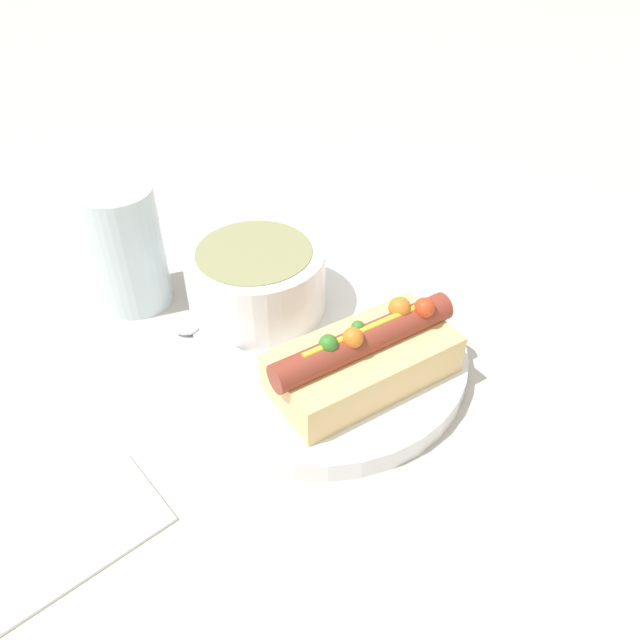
{
  "coord_description": "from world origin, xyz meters",
  "views": [
    {
      "loc": [
        -0.09,
        -0.38,
        0.37
      ],
      "look_at": [
        0.0,
        0.0,
        0.05
      ],
      "focal_mm": 35.0,
      "sensor_mm": 36.0,
      "label": 1
    }
  ],
  "objects_px": {
    "hot_dog": "(364,357)",
    "spoon": "(215,342)",
    "soup_bowl": "(256,277)",
    "drinking_glass": "(127,248)"
  },
  "relations": [
    {
      "from": "spoon",
      "to": "drinking_glass",
      "type": "height_order",
      "value": "drinking_glass"
    },
    {
      "from": "hot_dog",
      "to": "soup_bowl",
      "type": "height_order",
      "value": "hot_dog"
    },
    {
      "from": "hot_dog",
      "to": "spoon",
      "type": "relative_size",
      "value": 1.17
    },
    {
      "from": "hot_dog",
      "to": "drinking_glass",
      "type": "relative_size",
      "value": 1.35
    },
    {
      "from": "soup_bowl",
      "to": "spoon",
      "type": "height_order",
      "value": "soup_bowl"
    },
    {
      "from": "drinking_glass",
      "to": "hot_dog",
      "type": "bearing_deg",
      "value": -44.79
    },
    {
      "from": "soup_bowl",
      "to": "drinking_glass",
      "type": "relative_size",
      "value": 1.03
    },
    {
      "from": "spoon",
      "to": "drinking_glass",
      "type": "xyz_separation_m",
      "value": [
        -0.06,
        0.1,
        0.04
      ]
    },
    {
      "from": "hot_dog",
      "to": "soup_bowl",
      "type": "xyz_separation_m",
      "value": [
        -0.07,
        0.11,
        0.01
      ]
    },
    {
      "from": "soup_bowl",
      "to": "hot_dog",
      "type": "bearing_deg",
      "value": -59.3
    }
  ]
}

